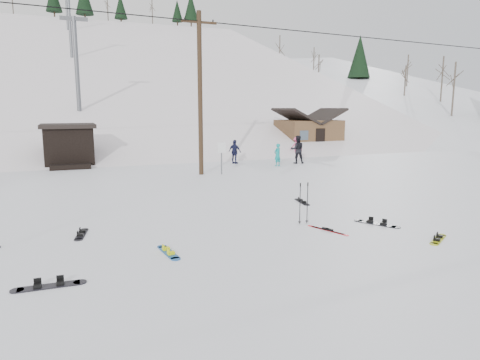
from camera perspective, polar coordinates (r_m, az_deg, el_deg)
name	(u,v)px	position (r m, az deg, el deg)	size (l,w,h in m)	color
ground	(282,256)	(11.35, 5.66, -10.01)	(200.00, 200.00, 0.00)	white
ski_slope	(110,215)	(66.57, -16.91, -4.52)	(60.00, 75.00, 45.00)	white
ridge_right	(345,196)	(74.85, 13.79, -2.05)	(34.00, 85.00, 36.00)	white
treeline_right	(369,134)	(65.90, 16.80, 5.93)	(20.00, 60.00, 10.00)	black
treeline_crest	(94,126)	(95.67, -18.93, 6.85)	(50.00, 6.00, 10.00)	black
utility_pole	(200,92)	(24.50, -5.34, 11.64)	(2.00, 0.26, 9.00)	#3A2819
trail_sign	(222,152)	(24.55, -2.47, 3.71)	(0.50, 0.09, 1.85)	#595B60
lift_hut	(69,145)	(30.51, -21.83, 4.36)	(3.40, 4.10, 2.75)	black
lift_tower_near	(76,59)	(39.69, -21.00, 14.88)	(2.20, 0.36, 8.00)	#595B60
lift_tower_mid	(70,21)	(60.40, -21.76, 19.05)	(2.20, 0.36, 8.00)	#595B60
lift_tower_far	(66,2)	(81.28, -22.14, 21.08)	(2.20, 0.36, 8.00)	#595B60
cabin	(308,134)	(39.04, 9.08, 6.11)	(5.39, 4.40, 3.77)	brown
hero_snowboard	(168,252)	(11.66, -9.51, -9.45)	(0.38, 1.35, 0.09)	#1854A1
hero_skis	(328,230)	(13.76, 11.60, -6.54)	(0.61, 1.46, 0.08)	red
ski_poles	(304,203)	(14.29, 8.49, -3.01)	(0.38, 0.10, 1.38)	black
board_scatter_a	(49,286)	(10.33, -24.11, -12.73)	(1.53, 0.32, 0.11)	black
board_scatter_b	(81,234)	(13.92, -20.39, -6.76)	(0.45, 1.31, 0.09)	black
board_scatter_d	(377,223)	(14.90, 17.75, -5.53)	(0.91, 1.41, 0.11)	black
board_scatter_e	(438,239)	(13.85, 24.91, -7.15)	(1.14, 0.81, 0.09)	#C5D017
board_scatter_f	(302,202)	(17.60, 8.27, -2.88)	(0.41, 1.32, 0.09)	black
skier_teal	(277,155)	(28.21, 5.02, 3.36)	(0.54, 0.35, 1.48)	#0E8F90
skier_dark	(297,149)	(29.70, 7.65, 4.05)	(0.93, 0.73, 1.92)	black
skier_pink	(296,147)	(34.09, 7.51, 4.43)	(0.98, 0.57, 1.52)	#D34A78
skier_navy	(235,152)	(29.30, -0.70, 3.79)	(0.96, 0.40, 1.64)	#161939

